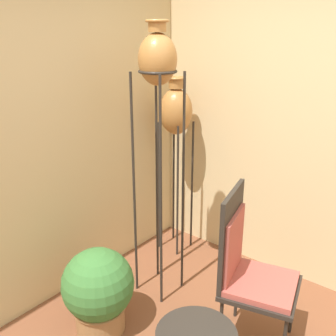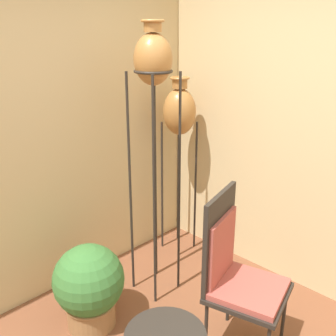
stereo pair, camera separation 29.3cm
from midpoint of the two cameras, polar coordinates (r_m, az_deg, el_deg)
The scene contains 5 objects.
wall_back at distance 2.96m, azimuth -18.30°, elevation 4.37°, with size 7.26×0.06×2.70m.
vase_stand_tall at distance 2.82m, azimuth 0.92°, elevation 13.88°, with size 0.29×0.29×2.14m.
vase_stand_medium at distance 3.54m, azimuth 4.08°, elevation 7.72°, with size 0.29×0.29×1.68m.
chair at distance 2.70m, azimuth 12.96°, elevation -14.26°, with size 0.58×0.58×1.12m.
potted_plant at distance 2.97m, azimuth -8.51°, elevation -16.55°, with size 0.51×0.51×0.64m.
Camera 2 is at (-1.18, -1.01, 2.09)m, focal length 42.00 mm.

